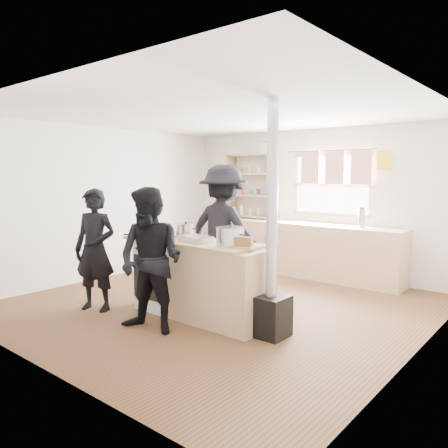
{
  "coord_description": "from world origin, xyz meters",
  "views": [
    {
      "loc": [
        3.65,
        -4.35,
        1.73
      ],
      "look_at": [
        0.15,
        -0.1,
        1.1
      ],
      "focal_mm": 35.0,
      "sensor_mm": 36.0,
      "label": 1
    }
  ],
  "objects_px": {
    "roast_tray": "(196,239)",
    "flue_heater": "(271,275)",
    "person_near_left": "(95,250)",
    "person_far": "(224,231)",
    "person_near_right": "(151,260)",
    "thermos": "(362,218)",
    "bread_board": "(242,243)",
    "stockpot_counter": "(230,236)",
    "stockpot_stove": "(186,230)",
    "cooking_island": "(200,279)",
    "skillet_greens": "(151,234)"
  },
  "relations": [
    {
      "from": "roast_tray",
      "to": "flue_heater",
      "type": "height_order",
      "value": "flue_heater"
    },
    {
      "from": "person_near_left",
      "to": "person_far",
      "type": "relative_size",
      "value": 0.83
    },
    {
      "from": "flue_heater",
      "to": "person_near_right",
      "type": "distance_m",
      "value": 1.31
    },
    {
      "from": "thermos",
      "to": "bread_board",
      "type": "relative_size",
      "value": 0.91
    },
    {
      "from": "stockpot_counter",
      "to": "bread_board",
      "type": "height_order",
      "value": "stockpot_counter"
    },
    {
      "from": "roast_tray",
      "to": "person_near_left",
      "type": "height_order",
      "value": "person_near_left"
    },
    {
      "from": "bread_board",
      "to": "person_far",
      "type": "distance_m",
      "value": 1.43
    },
    {
      "from": "flue_heater",
      "to": "stockpot_stove",
      "type": "bearing_deg",
      "value": 174.81
    },
    {
      "from": "cooking_island",
      "to": "stockpot_counter",
      "type": "bearing_deg",
      "value": -3.02
    },
    {
      "from": "cooking_island",
      "to": "roast_tray",
      "type": "xyz_separation_m",
      "value": [
        -0.01,
        -0.06,
        0.5
      ]
    },
    {
      "from": "stockpot_counter",
      "to": "person_near_right",
      "type": "xyz_separation_m",
      "value": [
        -0.56,
        -0.68,
        -0.24
      ]
    },
    {
      "from": "person_near_right",
      "to": "bread_board",
      "type": "bearing_deg",
      "value": 28.99
    },
    {
      "from": "skillet_greens",
      "to": "person_near_right",
      "type": "xyz_separation_m",
      "value": [
        0.7,
        -0.61,
        -0.16
      ]
    },
    {
      "from": "skillet_greens",
      "to": "roast_tray",
      "type": "xyz_separation_m",
      "value": [
        0.76,
        0.04,
        0.01
      ]
    },
    {
      "from": "roast_tray",
      "to": "person_near_right",
      "type": "relative_size",
      "value": 0.26
    },
    {
      "from": "stockpot_counter",
      "to": "person_near_left",
      "type": "bearing_deg",
      "value": -160.49
    },
    {
      "from": "skillet_greens",
      "to": "stockpot_stove",
      "type": "distance_m",
      "value": 0.47
    },
    {
      "from": "stockpot_stove",
      "to": "person_near_left",
      "type": "relative_size",
      "value": 0.16
    },
    {
      "from": "skillet_greens",
      "to": "roast_tray",
      "type": "height_order",
      "value": "roast_tray"
    },
    {
      "from": "thermos",
      "to": "person_far",
      "type": "distance_m",
      "value": 2.24
    },
    {
      "from": "thermos",
      "to": "roast_tray",
      "type": "relative_size",
      "value": 0.74
    },
    {
      "from": "skillet_greens",
      "to": "person_near_right",
      "type": "bearing_deg",
      "value": -41.17
    },
    {
      "from": "stockpot_counter",
      "to": "skillet_greens",
      "type": "bearing_deg",
      "value": -176.88
    },
    {
      "from": "flue_heater",
      "to": "person_near_left",
      "type": "relative_size",
      "value": 1.61
    },
    {
      "from": "stockpot_counter",
      "to": "person_near_left",
      "type": "height_order",
      "value": "person_near_left"
    },
    {
      "from": "stockpot_stove",
      "to": "person_far",
      "type": "distance_m",
      "value": 0.79
    },
    {
      "from": "flue_heater",
      "to": "person_far",
      "type": "bearing_deg",
      "value": 147.04
    },
    {
      "from": "person_far",
      "to": "thermos",
      "type": "bearing_deg",
      "value": -128.79
    },
    {
      "from": "roast_tray",
      "to": "flue_heater",
      "type": "bearing_deg",
      "value": 3.93
    },
    {
      "from": "cooking_island",
      "to": "flue_heater",
      "type": "height_order",
      "value": "flue_heater"
    },
    {
      "from": "person_near_left",
      "to": "roast_tray",
      "type": "bearing_deg",
      "value": 3.93
    },
    {
      "from": "roast_tray",
      "to": "person_far",
      "type": "distance_m",
      "value": 1.05
    },
    {
      "from": "bread_board",
      "to": "person_near_right",
      "type": "relative_size",
      "value": 0.21
    },
    {
      "from": "thermos",
      "to": "flue_heater",
      "type": "distance_m",
      "value": 2.79
    },
    {
      "from": "stockpot_counter",
      "to": "bread_board",
      "type": "xyz_separation_m",
      "value": [
        0.18,
        -0.01,
        -0.06
      ]
    },
    {
      "from": "cooking_island",
      "to": "bread_board",
      "type": "height_order",
      "value": "bread_board"
    },
    {
      "from": "cooking_island",
      "to": "person_near_right",
      "type": "bearing_deg",
      "value": -95.91
    },
    {
      "from": "stockpot_stove",
      "to": "flue_heater",
      "type": "relative_size",
      "value": 0.1
    },
    {
      "from": "thermos",
      "to": "cooking_island",
      "type": "relative_size",
      "value": 0.15
    },
    {
      "from": "cooking_island",
      "to": "person_far",
      "type": "bearing_deg",
      "value": 112.9
    },
    {
      "from": "cooking_island",
      "to": "person_near_left",
      "type": "distance_m",
      "value": 1.41
    },
    {
      "from": "roast_tray",
      "to": "person_near_right",
      "type": "distance_m",
      "value": 0.67
    },
    {
      "from": "skillet_greens",
      "to": "stockpot_stove",
      "type": "relative_size",
      "value": 1.9
    },
    {
      "from": "cooking_island",
      "to": "person_far",
      "type": "xyz_separation_m",
      "value": [
        -0.39,
        0.92,
        0.46
      ]
    },
    {
      "from": "person_near_right",
      "to": "stockpot_counter",
      "type": "bearing_deg",
      "value": 37.54
    },
    {
      "from": "bread_board",
      "to": "person_near_right",
      "type": "height_order",
      "value": "person_near_right"
    },
    {
      "from": "thermos",
      "to": "person_far",
      "type": "height_order",
      "value": "person_far"
    },
    {
      "from": "person_far",
      "to": "person_near_left",
      "type": "bearing_deg",
      "value": 57.09
    },
    {
      "from": "skillet_greens",
      "to": "person_near_left",
      "type": "bearing_deg",
      "value": -129.88
    },
    {
      "from": "thermos",
      "to": "person_near_right",
      "type": "bearing_deg",
      "value": -105.09
    }
  ]
}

